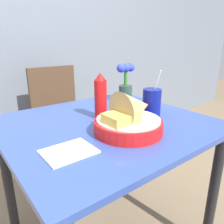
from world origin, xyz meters
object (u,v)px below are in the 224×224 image
at_px(drink_cup, 152,103).
at_px(ketchup_bottle, 101,97).
at_px(chair_far_window, 59,113).
at_px(food_basket, 131,118).
at_px(flower_vase, 126,84).

bearing_deg(drink_cup, ketchup_bottle, 149.92).
xyz_separation_m(ketchup_bottle, drink_cup, (0.22, -0.13, -0.04)).
bearing_deg(chair_far_window, food_basket, -97.39).
bearing_deg(food_basket, ketchup_bottle, 89.58).
distance_m(food_basket, drink_cup, 0.24).
relative_size(drink_cup, flower_vase, 0.97).
xyz_separation_m(chair_far_window, ketchup_bottle, (-0.13, -0.82, 0.32)).
distance_m(chair_far_window, food_basket, 1.08).
xyz_separation_m(chair_far_window, food_basket, (-0.13, -1.04, 0.27)).
relative_size(chair_far_window, food_basket, 3.15).
relative_size(food_basket, flower_vase, 1.19).
distance_m(drink_cup, flower_vase, 0.29).
bearing_deg(ketchup_bottle, food_basket, -90.42).
bearing_deg(flower_vase, food_basket, -128.39).
height_order(drink_cup, flower_vase, flower_vase).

